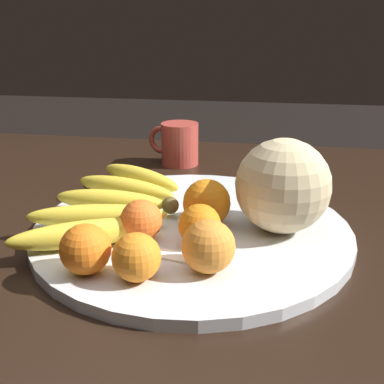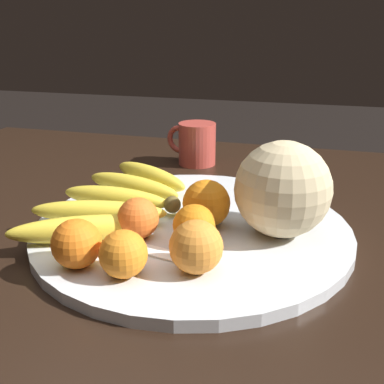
{
  "view_description": "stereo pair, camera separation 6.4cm",
  "coord_description": "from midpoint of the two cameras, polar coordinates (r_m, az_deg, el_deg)",
  "views": [
    {
      "loc": [
        -0.08,
        0.56,
        1.06
      ],
      "look_at": [
        0.02,
        -0.03,
        0.83
      ],
      "focal_mm": 42.0,
      "sensor_mm": 36.0,
      "label": 1
    },
    {
      "loc": [
        -0.14,
        0.55,
        1.06
      ],
      "look_at": [
        0.02,
        -0.03,
        0.83
      ],
      "focal_mm": 42.0,
      "sensor_mm": 36.0,
      "label": 2
    }
  ],
  "objects": [
    {
      "name": "produce_tag",
      "position": [
        0.57,
        -5.84,
        -8.09
      ],
      "size": [
        0.08,
        0.04,
        0.0
      ],
      "rotation": [
        0.0,
        0.0,
        -0.19
      ],
      "color": "white",
      "rests_on": "fruit_bowl"
    },
    {
      "name": "orange_back_left",
      "position": [
        0.64,
        -1.21,
        -1.43
      ],
      "size": [
        0.07,
        0.07,
        0.07
      ],
      "color": "orange",
      "rests_on": "fruit_bowl"
    },
    {
      "name": "banana_bunch",
      "position": [
        0.71,
        -12.43,
        -1.24
      ],
      "size": [
        0.21,
        0.35,
        0.04
      ],
      "rotation": [
        0.0,
        0.0,
        6.26
      ],
      "color": "brown",
      "rests_on": "fruit_bowl"
    },
    {
      "name": "orange_top_small",
      "position": [
        0.52,
        -10.63,
        -8.23
      ],
      "size": [
        0.06,
        0.06,
        0.06
      ],
      "color": "orange",
      "rests_on": "fruit_bowl"
    },
    {
      "name": "orange_front_left",
      "position": [
        0.59,
        -2.25,
        -4.32
      ],
      "size": [
        0.06,
        0.06,
        0.06
      ],
      "color": "orange",
      "rests_on": "fruit_bowl"
    },
    {
      "name": "kitchen_table",
      "position": [
        0.68,
        -1.37,
        -12.93
      ],
      "size": [
        1.52,
        1.16,
        0.76
      ],
      "color": "black",
      "rests_on": "ground_plane"
    },
    {
      "name": "ceramic_mug",
      "position": [
        0.99,
        -3.6,
        6.12
      ],
      "size": [
        0.12,
        0.08,
        0.09
      ],
      "rotation": [
        0.0,
        0.0,
        6.04
      ],
      "color": "#B74238",
      "rests_on": "kitchen_table"
    },
    {
      "name": "orange_back_right",
      "position": [
        0.53,
        -1.42,
        -6.99
      ],
      "size": [
        0.06,
        0.06,
        0.06
      ],
      "color": "orange",
      "rests_on": "fruit_bowl"
    },
    {
      "name": "orange_mid_center",
      "position": [
        0.61,
        -9.48,
        -3.64
      ],
      "size": [
        0.06,
        0.06,
        0.06
      ],
      "color": "orange",
      "rests_on": "fruit_bowl"
    },
    {
      "name": "fruit_bowl",
      "position": [
        0.66,
        -2.78,
        -4.68
      ],
      "size": [
        0.46,
        0.46,
        0.02
      ],
      "color": "silver",
      "rests_on": "kitchen_table"
    },
    {
      "name": "orange_front_right",
      "position": [
        0.55,
        -16.71,
        -7.05
      ],
      "size": [
        0.06,
        0.06,
        0.06
      ],
      "color": "orange",
      "rests_on": "fruit_bowl"
    },
    {
      "name": "melon",
      "position": [
        0.62,
        8.6,
        0.72
      ],
      "size": [
        0.13,
        0.13,
        0.13
      ],
      "color": "beige",
      "rests_on": "fruit_bowl"
    }
  ]
}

